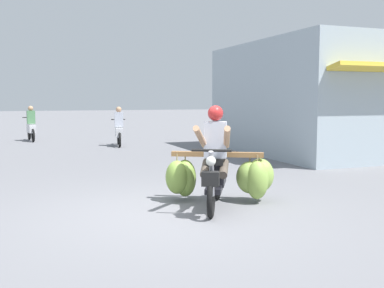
{
  "coord_description": "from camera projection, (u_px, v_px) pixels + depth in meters",
  "views": [
    {
      "loc": [
        -1.97,
        -6.25,
        1.68
      ],
      "look_at": [
        0.78,
        1.11,
        0.9
      ],
      "focal_mm": 42.71,
      "sensor_mm": 36.0,
      "label": 1
    }
  ],
  "objects": [
    {
      "name": "ground_plane",
      "position": [
        169.0,
        214.0,
        6.68
      ],
      "size": [
        120.0,
        120.0,
        0.0
      ],
      "primitive_type": "plane",
      "color": "slate"
    },
    {
      "name": "motorbike_main_loaded",
      "position": [
        224.0,
        172.0,
        7.29
      ],
      "size": [
        1.81,
        1.7,
        1.58
      ],
      "color": "black",
      "rests_on": "ground"
    },
    {
      "name": "motorbike_distant_ahead_left",
      "position": [
        119.0,
        130.0,
        16.19
      ],
      "size": [
        0.53,
        1.61,
        1.4
      ],
      "color": "black",
      "rests_on": "ground"
    },
    {
      "name": "motorbike_distant_ahead_right",
      "position": [
        31.0,
        127.0,
        18.09
      ],
      "size": [
        0.5,
        1.62,
        1.4
      ],
      "color": "black",
      "rests_on": "ground"
    },
    {
      "name": "shopfront_building",
      "position": [
        311.0,
        98.0,
        14.23
      ],
      "size": [
        4.06,
        6.81,
        3.37
      ],
      "color": "#9EADB7",
      "rests_on": "ground"
    }
  ]
}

